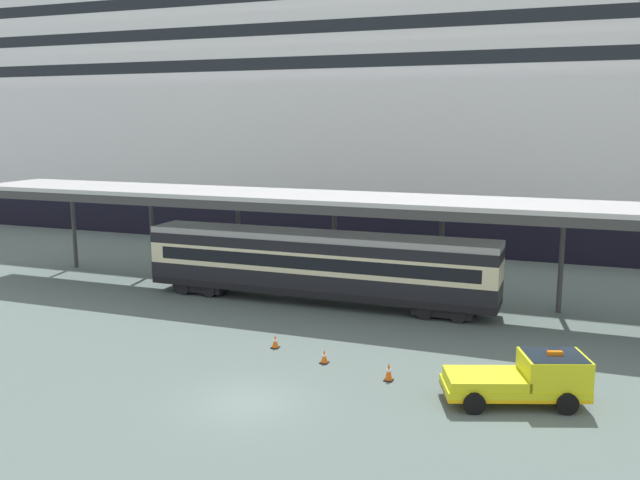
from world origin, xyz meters
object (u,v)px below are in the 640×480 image
(service_truck, at_px, (528,378))
(traffic_cone_mid, at_px, (389,372))
(traffic_cone_near, at_px, (275,341))
(train_carriage, at_px, (317,264))
(traffic_cone_far, at_px, (324,356))

(service_truck, xyz_separation_m, traffic_cone_mid, (-5.40, 0.29, -0.61))
(traffic_cone_near, bearing_deg, train_carriage, 96.89)
(train_carriage, relative_size, traffic_cone_mid, 26.34)
(service_truck, xyz_separation_m, traffic_cone_near, (-11.36, 2.31, -0.68))
(traffic_cone_near, distance_m, traffic_cone_far, 3.01)
(traffic_cone_far, bearing_deg, traffic_cone_near, 159.33)
(train_carriage, height_order, service_truck, train_carriage)
(train_carriage, distance_m, service_truck, 16.14)
(traffic_cone_mid, bearing_deg, traffic_cone_near, 161.26)
(service_truck, relative_size, traffic_cone_mid, 7.18)
(traffic_cone_near, relative_size, traffic_cone_far, 1.04)
(train_carriage, relative_size, service_truck, 3.67)
(traffic_cone_near, bearing_deg, traffic_cone_mid, -18.74)
(train_carriage, height_order, traffic_cone_mid, train_carriage)
(service_truck, bearing_deg, traffic_cone_near, 168.49)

